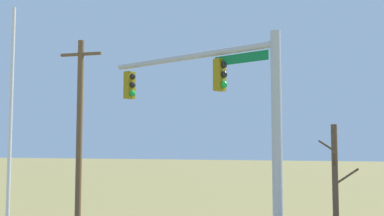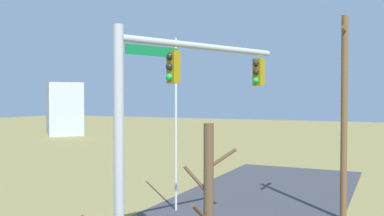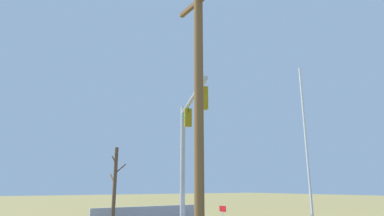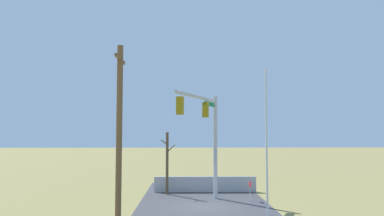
{
  "view_description": "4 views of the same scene",
  "coord_description": "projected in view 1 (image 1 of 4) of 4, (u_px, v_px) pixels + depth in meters",
  "views": [
    {
      "loc": [
        3.25,
        -13.0,
        3.82
      ],
      "look_at": [
        -0.16,
        0.37,
        4.88
      ],
      "focal_mm": 41.22,
      "sensor_mm": 36.0,
      "label": 1
    },
    {
      "loc": [
        11.96,
        5.72,
        4.92
      ],
      "look_at": [
        -0.44,
        -0.11,
        4.58
      ],
      "focal_mm": 39.81,
      "sensor_mm": 36.0,
      "label": 2
    },
    {
      "loc": [
        -12.8,
        8.75,
        2.27
      ],
      "look_at": [
        0.03,
        0.15,
        6.14
      ],
      "focal_mm": 29.41,
      "sensor_mm": 36.0,
      "label": 3
    },
    {
      "loc": [
        -21.32,
        1.16,
        4.42
      ],
      "look_at": [
        -0.2,
        0.74,
        5.86
      ],
      "focal_mm": 33.05,
      "sensor_mm": 36.0,
      "label": 4
    }
  ],
  "objects": [
    {
      "name": "bare_tree",
      "position": [
        336.0,
        189.0,
        14.56
      ],
      "size": [
        1.27,
        1.02,
        4.41
      ],
      "color": "brown",
      "rests_on": "ground_plane"
    },
    {
      "name": "flagpole",
      "position": [
        10.0,
        145.0,
        11.78
      ],
      "size": [
        0.1,
        0.1,
        7.5
      ],
      "primitive_type": "cylinder",
      "color": "silver",
      "rests_on": "ground_plane"
    },
    {
      "name": "signal_mast",
      "position": [
        227.0,
        110.0,
        12.94
      ],
      "size": [
        5.88,
        2.74,
        6.87
      ],
      "color": "#B2B5BA",
      "rests_on": "ground_plane"
    },
    {
      "name": "utility_pole",
      "position": [
        79.0,
        132.0,
        18.74
      ],
      "size": [
        1.9,
        0.26,
        8.2
      ],
      "color": "brown",
      "rests_on": "ground_plane"
    }
  ]
}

